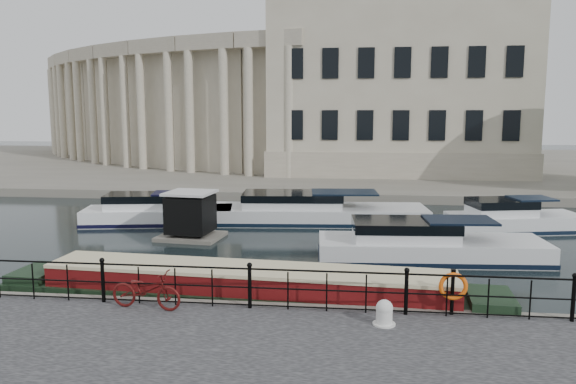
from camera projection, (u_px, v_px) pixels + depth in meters
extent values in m
plane|color=black|center=(264.00, 299.00, 16.94)|extent=(160.00, 160.00, 0.00)
cube|color=#6B665B|center=(327.00, 165.00, 55.22)|extent=(120.00, 42.00, 0.55)
cylinder|color=black|center=(103.00, 282.00, 15.03)|extent=(0.10, 0.10, 1.10)
sphere|color=black|center=(102.00, 260.00, 14.95)|extent=(0.14, 0.14, 0.14)
cylinder|color=black|center=(250.00, 288.00, 14.57)|extent=(0.10, 0.10, 1.10)
sphere|color=black|center=(250.00, 265.00, 14.48)|extent=(0.14, 0.14, 0.14)
cylinder|color=black|center=(406.00, 293.00, 14.10)|extent=(0.10, 0.10, 1.10)
sphere|color=black|center=(407.00, 270.00, 14.02)|extent=(0.14, 0.14, 0.14)
cylinder|color=black|center=(573.00, 300.00, 13.64)|extent=(0.10, 0.10, 1.10)
sphere|color=black|center=(575.00, 276.00, 13.55)|extent=(0.14, 0.14, 0.14)
cylinder|color=black|center=(250.00, 269.00, 14.50)|extent=(24.00, 0.05, 0.05)
cylinder|color=black|center=(250.00, 288.00, 14.57)|extent=(24.00, 0.04, 0.04)
cylinder|color=black|center=(250.00, 305.00, 14.64)|extent=(24.00, 0.04, 0.04)
cube|color=#ADA38C|center=(395.00, 87.00, 47.57)|extent=(20.00, 14.00, 14.00)
cube|color=#9E937F|center=(393.00, 158.00, 48.44)|extent=(20.30, 14.30, 2.00)
cube|color=#ADA38C|center=(280.00, 105.00, 44.96)|extent=(5.73, 4.06, 11.00)
cube|color=#9E937F|center=(271.00, 39.00, 42.38)|extent=(5.62, 2.73, 1.20)
cylinder|color=#ADA38C|center=(289.00, 113.00, 42.11)|extent=(0.70, 0.70, 9.80)
cylinder|color=#ADA38C|center=(249.00, 113.00, 43.19)|extent=(0.70, 0.70, 9.80)
cube|color=#ADA38C|center=(224.00, 105.00, 46.93)|extent=(5.90, 4.56, 11.00)
cube|color=#9E937F|center=(209.00, 43.00, 44.45)|extent=(5.62, 3.30, 1.20)
cylinder|color=#ADA38C|center=(224.00, 113.00, 44.02)|extent=(0.70, 0.70, 9.80)
cylinder|color=#ADA38C|center=(190.00, 113.00, 45.45)|extent=(0.70, 0.70, 9.80)
cube|color=#ADA38C|center=(176.00, 105.00, 49.45)|extent=(5.99, 4.99, 11.00)
cube|color=#9E937F|center=(158.00, 46.00, 47.08)|extent=(5.55, 3.83, 1.20)
cylinder|color=#ADA38C|center=(169.00, 113.00, 46.52)|extent=(0.70, 0.70, 9.80)
cylinder|color=#ADA38C|center=(141.00, 112.00, 48.29)|extent=(0.70, 0.70, 9.80)
cube|color=#ADA38C|center=(138.00, 106.00, 52.48)|extent=(5.99, 5.36, 11.00)
cube|color=#9E937F|center=(117.00, 50.00, 50.25)|extent=(5.40, 4.29, 1.20)
cylinder|color=#ADA38C|center=(125.00, 112.00, 49.58)|extent=(0.70, 0.70, 9.80)
cylinder|color=#ADA38C|center=(105.00, 112.00, 51.66)|extent=(0.70, 0.70, 9.80)
cube|color=#ADA38C|center=(110.00, 106.00, 55.98)|extent=(5.91, 5.64, 11.00)
cube|color=#9E937F|center=(88.00, 54.00, 53.92)|extent=(5.16, 4.70, 1.20)
cylinder|color=#ADA38C|center=(93.00, 112.00, 53.15)|extent=(0.70, 0.70, 9.80)
cylinder|color=#ADA38C|center=(79.00, 112.00, 55.51)|extent=(0.70, 0.70, 9.80)
cube|color=#ADA38C|center=(91.00, 106.00, 59.90)|extent=(5.74, 5.85, 11.00)
cube|color=#9E937F|center=(69.00, 58.00, 58.02)|extent=(4.86, 5.04, 1.20)
cylinder|color=#ADA38C|center=(71.00, 112.00, 57.18)|extent=(0.70, 0.70, 9.80)
cylinder|color=#ADA38C|center=(62.00, 112.00, 59.79)|extent=(0.70, 0.70, 9.80)
cube|color=#ADA38C|center=(80.00, 106.00, 64.19)|extent=(5.49, 5.97, 11.00)
cube|color=#9E937F|center=(59.00, 62.00, 62.50)|extent=(4.48, 5.30, 1.20)
cylinder|color=#ADA38C|center=(58.00, 112.00, 61.61)|extent=(0.70, 0.70, 9.80)
cylinder|color=#ADA38C|center=(54.00, 112.00, 64.44)|extent=(0.70, 0.70, 9.80)
cube|color=#ADA38C|center=(75.00, 107.00, 68.77)|extent=(5.16, 6.00, 11.00)
cube|color=#9E937F|center=(55.00, 65.00, 67.30)|extent=(4.04, 5.49, 1.20)
cylinder|color=#ADA38C|center=(53.00, 112.00, 66.38)|extent=(0.70, 0.70, 9.80)
cylinder|color=#ADA38C|center=(53.00, 112.00, 69.38)|extent=(0.70, 0.70, 9.80)
cube|color=#ADA38C|center=(76.00, 107.00, 73.59)|extent=(4.76, 5.95, 11.00)
cube|color=#9E937F|center=(58.00, 69.00, 72.34)|extent=(3.54, 5.60, 1.20)
cylinder|color=#ADA38C|center=(54.00, 112.00, 71.43)|extent=(0.70, 0.70, 9.80)
cylinder|color=#ADA38C|center=(57.00, 111.00, 74.55)|extent=(0.70, 0.70, 9.80)
imported|color=#4F0F0E|center=(146.00, 290.00, 14.51)|extent=(1.99, 0.91, 1.01)
cylinder|color=silver|center=(384.00, 316.00, 13.47)|extent=(0.39, 0.39, 0.41)
sphere|color=silver|center=(384.00, 308.00, 13.44)|extent=(0.41, 0.41, 0.41)
cylinder|color=silver|center=(384.00, 324.00, 13.50)|extent=(0.55, 0.55, 0.04)
cylinder|color=black|center=(452.00, 293.00, 14.11)|extent=(0.09, 0.09, 1.13)
cube|color=black|center=(453.00, 271.00, 14.03)|extent=(0.11, 0.11, 0.08)
torus|color=#FF5E0D|center=(453.00, 286.00, 14.01)|extent=(0.72, 0.11, 0.72)
cube|color=black|center=(248.00, 304.00, 16.26)|extent=(14.87, 2.92, 0.89)
cube|color=#5C0D0E|center=(248.00, 282.00, 16.17)|extent=(11.90, 2.44, 0.69)
cube|color=beige|center=(248.00, 269.00, 16.11)|extent=(11.90, 2.49, 0.10)
cube|color=#6B665B|center=(191.00, 237.00, 25.02)|extent=(2.93, 2.53, 0.22)
cube|color=black|center=(191.00, 214.00, 24.87)|extent=(1.98, 1.98, 1.62)
cube|color=silver|center=(190.00, 193.00, 24.73)|extent=(2.18, 2.18, 0.11)
cube|color=silver|center=(431.00, 255.00, 21.40)|extent=(8.67, 3.26, 1.20)
cube|color=black|center=(431.00, 257.00, 21.42)|extent=(8.75, 3.29, 0.18)
cube|color=silver|center=(405.00, 232.00, 21.33)|extent=(3.97, 2.45, 0.90)
cube|color=black|center=(459.00, 220.00, 21.16)|extent=(2.67, 2.04, 0.08)
cube|color=white|center=(159.00, 220.00, 28.20)|extent=(7.61, 3.63, 1.20)
cube|color=black|center=(159.00, 221.00, 28.21)|extent=(7.69, 3.67, 0.18)
cube|color=white|center=(141.00, 203.00, 28.02)|extent=(3.58, 2.49, 0.90)
cube|color=black|center=(176.00, 193.00, 28.05)|extent=(2.45, 2.02, 0.08)
cube|color=silver|center=(318.00, 218.00, 28.55)|extent=(11.11, 4.00, 1.20)
cube|color=black|center=(318.00, 220.00, 28.56)|extent=(11.22, 4.04, 0.18)
cube|color=silver|center=(293.00, 202.00, 28.46)|extent=(5.10, 2.93, 0.90)
cube|color=black|center=(344.00, 192.00, 28.31)|extent=(3.44, 2.42, 0.08)
cube|color=white|center=(515.00, 227.00, 26.50)|extent=(6.50, 3.59, 1.20)
cube|color=black|center=(515.00, 228.00, 26.51)|extent=(6.57, 3.63, 0.18)
cube|color=white|center=(501.00, 209.00, 26.31)|extent=(3.11, 2.47, 0.90)
cube|color=black|center=(532.00, 198.00, 26.37)|extent=(2.15, 2.00, 0.08)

